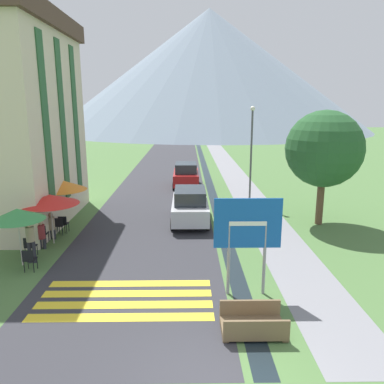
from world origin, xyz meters
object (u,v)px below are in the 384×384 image
(cafe_chair_nearest, at_px, (29,258))
(tree_by_path, at_px, (324,149))
(parked_car_near, at_px, (190,205))
(cafe_umbrella_middle_red, at_px, (50,199))
(cafe_chair_middle, at_px, (42,232))
(streetlamp, at_px, (251,148))
(person_seated_near, at_px, (51,225))
(parked_car_far, at_px, (186,175))
(cafe_umbrella_rear_orange, at_px, (62,185))
(person_standing_terrace, at_px, (31,239))
(person_seated_far, at_px, (41,233))
(cafe_chair_far_right, at_px, (63,223))
(cafe_chair_near_right, at_px, (30,245))
(footbridge, at_px, (253,324))
(cafe_umbrella_front_green, at_px, (17,214))
(hotel_building, at_px, (8,112))
(cafe_chair_far_left, at_px, (59,224))
(road_sign, at_px, (248,231))

(cafe_chair_nearest, bearing_deg, tree_by_path, 22.39)
(parked_car_near, distance_m, cafe_umbrella_middle_red, 6.85)
(cafe_chair_middle, xyz_separation_m, streetlamp, (10.27, 6.83, 2.95))
(tree_by_path, bearing_deg, person_seated_near, -170.79)
(parked_car_far, distance_m, cafe_umbrella_rear_orange, 10.98)
(parked_car_far, height_order, person_standing_terrace, parked_car_far)
(cafe_chair_nearest, bearing_deg, streetlamp, 43.65)
(person_seated_far, bearing_deg, cafe_chair_far_right, 82.35)
(cafe_chair_near_right, bearing_deg, cafe_chair_middle, 80.12)
(cafe_chair_far_right, bearing_deg, footbridge, -24.23)
(footbridge, distance_m, cafe_chair_nearest, 8.47)
(footbridge, relative_size, cafe_umbrella_front_green, 0.76)
(hotel_building, relative_size, cafe_umbrella_front_green, 4.64)
(cafe_chair_near_right, relative_size, streetlamp, 0.14)
(cafe_chair_near_right, bearing_deg, cafe_chair_nearest, -82.38)
(footbridge, height_order, person_seated_near, person_seated_near)
(cafe_chair_far_left, bearing_deg, streetlamp, 21.23)
(cafe_chair_near_right, height_order, cafe_umbrella_front_green, cafe_umbrella_front_green)
(cafe_umbrella_middle_red, bearing_deg, person_seated_near, 115.07)
(cafe_chair_middle, bearing_deg, streetlamp, 34.31)
(cafe_chair_far_right, relative_size, person_seated_near, 0.68)
(hotel_building, relative_size, person_standing_terrace, 6.28)
(cafe_umbrella_middle_red, bearing_deg, cafe_chair_middle, -175.56)
(cafe_chair_far_right, bearing_deg, cafe_chair_far_left, -90.54)
(cafe_umbrella_front_green, relative_size, streetlamp, 0.38)
(streetlamp, bearing_deg, cafe_chair_far_left, -150.12)
(cafe_umbrella_middle_red, bearing_deg, cafe_chair_near_right, -102.98)
(person_seated_near, bearing_deg, cafe_chair_near_right, -93.07)
(cafe_umbrella_middle_red, height_order, person_standing_terrace, cafe_umbrella_middle_red)
(cafe_chair_nearest, distance_m, cafe_umbrella_front_green, 1.70)
(cafe_umbrella_middle_red, relative_size, person_seated_far, 1.92)
(parked_car_far, distance_m, cafe_umbrella_front_green, 15.46)
(road_sign, height_order, person_standing_terrace, road_sign)
(cafe_chair_far_left, height_order, cafe_chair_middle, same)
(road_sign, xyz_separation_m, person_seated_far, (-8.06, 4.04, -1.43))
(cafe_chair_nearest, bearing_deg, cafe_chair_near_right, 109.53)
(person_seated_near, bearing_deg, road_sign, -32.95)
(cafe_chair_far_left, distance_m, cafe_chair_middle, 1.19)
(streetlamp, bearing_deg, cafe_umbrella_middle_red, -145.30)
(person_seated_far, bearing_deg, cafe_chair_far_left, 84.83)
(cafe_chair_nearest, xyz_separation_m, cafe_umbrella_rear_orange, (-0.53, 5.73, 1.53))
(streetlamp, bearing_deg, parked_car_near, -134.43)
(cafe_chair_far_right, relative_size, cafe_chair_nearest, 1.00)
(person_standing_terrace, bearing_deg, hotel_building, 117.66)
(cafe_chair_far_left, xyz_separation_m, cafe_chair_far_right, (0.11, 0.26, 0.00))
(cafe_chair_nearest, bearing_deg, road_sign, -14.46)
(cafe_chair_far_right, distance_m, person_standing_terrace, 3.49)
(person_seated_far, distance_m, person_seated_near, 1.19)
(cafe_chair_near_right, relative_size, tree_by_path, 0.15)
(cafe_chair_middle, bearing_deg, cafe_umbrella_rear_orange, 89.25)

